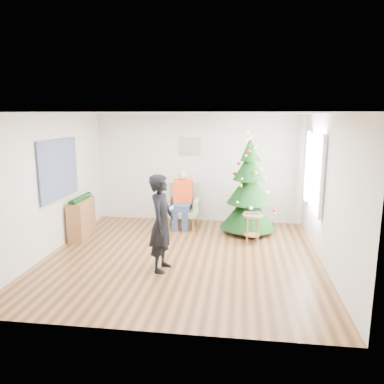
# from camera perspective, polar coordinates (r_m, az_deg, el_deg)

# --- Properties ---
(floor) EXTENTS (5.00, 5.00, 0.00)m
(floor) POSITION_cam_1_polar(r_m,az_deg,el_deg) (7.05, -1.47, -9.76)
(floor) COLOR brown
(floor) RESTS_ON ground
(ceiling) EXTENTS (5.00, 5.00, 0.00)m
(ceiling) POSITION_cam_1_polar(r_m,az_deg,el_deg) (6.57, -1.58, 11.89)
(ceiling) COLOR white
(ceiling) RESTS_ON wall_back
(wall_back) EXTENTS (5.00, 0.00, 5.00)m
(wall_back) POSITION_cam_1_polar(r_m,az_deg,el_deg) (9.13, 0.94, 3.61)
(wall_back) COLOR silver
(wall_back) RESTS_ON floor
(wall_front) EXTENTS (5.00, 0.00, 5.00)m
(wall_front) POSITION_cam_1_polar(r_m,az_deg,el_deg) (4.30, -6.76, -5.56)
(wall_front) COLOR silver
(wall_front) RESTS_ON floor
(wall_left) EXTENTS (0.00, 5.00, 5.00)m
(wall_left) POSITION_cam_1_polar(r_m,az_deg,el_deg) (7.49, -20.77, 1.11)
(wall_left) COLOR silver
(wall_left) RESTS_ON floor
(wall_right) EXTENTS (0.00, 5.00, 5.00)m
(wall_right) POSITION_cam_1_polar(r_m,az_deg,el_deg) (6.77, 19.88, 0.12)
(wall_right) COLOR silver
(wall_right) RESTS_ON floor
(window_panel) EXTENTS (0.04, 1.30, 1.40)m
(window_panel) POSITION_cam_1_polar(r_m,az_deg,el_deg) (7.69, 18.22, 3.05)
(window_panel) COLOR white
(window_panel) RESTS_ON wall_right
(curtains) EXTENTS (0.05, 1.75, 1.50)m
(curtains) POSITION_cam_1_polar(r_m,az_deg,el_deg) (7.69, 18.00, 3.06)
(curtains) COLOR white
(curtains) RESTS_ON wall_right
(christmas_tree) EXTENTS (1.21, 1.21, 2.19)m
(christmas_tree) POSITION_cam_1_polar(r_m,az_deg,el_deg) (8.27, 8.65, 0.46)
(christmas_tree) COLOR #3F2816
(christmas_tree) RESTS_ON floor
(stool) EXTENTS (0.41, 0.41, 0.62)m
(stool) POSITION_cam_1_polar(r_m,az_deg,el_deg) (7.71, 9.19, -5.53)
(stool) COLOR brown
(stool) RESTS_ON floor
(laptop) EXTENTS (0.35, 0.24, 0.03)m
(laptop) POSITION_cam_1_polar(r_m,az_deg,el_deg) (7.62, 9.26, -3.26)
(laptop) COLOR silver
(laptop) RESTS_ON stool
(armchair) EXTENTS (0.78, 0.70, 1.01)m
(armchair) POSITION_cam_1_polar(r_m,az_deg,el_deg) (8.75, -1.41, -2.93)
(armchair) COLOR gray
(armchair) RESTS_ON floor
(seated_person) EXTENTS (0.43, 0.62, 1.32)m
(seated_person) POSITION_cam_1_polar(r_m,az_deg,el_deg) (8.62, -1.48, -1.04)
(seated_person) COLOR navy
(seated_person) RESTS_ON armchair
(standing_man) EXTENTS (0.45, 0.63, 1.64)m
(standing_man) POSITION_cam_1_polar(r_m,az_deg,el_deg) (6.23, -4.65, -4.74)
(standing_man) COLOR black
(standing_man) RESTS_ON floor
(game_controller) EXTENTS (0.05, 0.13, 0.04)m
(game_controller) POSITION_cam_1_polar(r_m,az_deg,el_deg) (6.09, -3.15, -2.42)
(game_controller) COLOR white
(game_controller) RESTS_ON standing_man
(console) EXTENTS (0.39, 1.02, 0.80)m
(console) POSITION_cam_1_polar(r_m,az_deg,el_deg) (8.39, -16.45, -3.85)
(console) COLOR brown
(console) RESTS_ON floor
(garland) EXTENTS (0.14, 0.90, 0.14)m
(garland) POSITION_cam_1_polar(r_m,az_deg,el_deg) (8.29, -16.61, -1.05)
(garland) COLOR black
(garland) RESTS_ON console
(tapestry) EXTENTS (0.03, 1.50, 1.15)m
(tapestry) POSITION_cam_1_polar(r_m,az_deg,el_deg) (7.70, -19.60, 3.34)
(tapestry) COLOR black
(tapestry) RESTS_ON wall_left
(framed_picture) EXTENTS (0.52, 0.05, 0.42)m
(framed_picture) POSITION_cam_1_polar(r_m,az_deg,el_deg) (9.06, -0.34, 7.05)
(framed_picture) COLOR tan
(framed_picture) RESTS_ON wall_back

